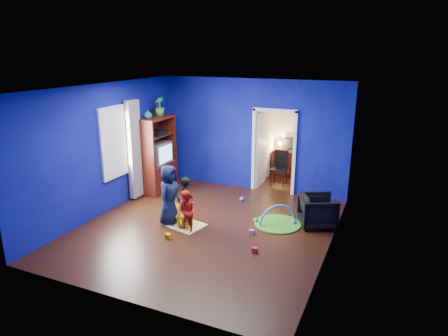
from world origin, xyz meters
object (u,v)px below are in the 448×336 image
at_px(child_black, 187,201).
at_px(toddler_red, 186,212).
at_px(folding_chair, 279,169).
at_px(crt_tv, 158,153).
at_px(vase, 148,114).
at_px(tv_armoire, 157,154).
at_px(armchair, 318,211).
at_px(child_navy, 169,195).
at_px(study_desk, 288,163).
at_px(hopper_ball, 174,211).
at_px(play_mat, 278,224).
at_px(kid_chair, 185,217).

xyz_separation_m(child_black, toddler_red, (0.19, -0.37, -0.08)).
relative_size(child_black, folding_chair, 1.15).
height_order(toddler_red, crt_tv, crt_tv).
relative_size(vase, tv_armoire, 0.11).
xyz_separation_m(armchair, child_navy, (-2.92, -1.15, 0.31)).
height_order(study_desk, folding_chair, folding_chair).
distance_m(child_navy, vase, 2.44).
bearing_deg(study_desk, hopper_ball, -109.64).
height_order(armchair, play_mat, armchair).
xyz_separation_m(armchair, crt_tv, (-4.27, 0.56, 0.69)).
bearing_deg(folding_chair, hopper_ball, -114.98).
xyz_separation_m(toddler_red, kid_chair, (-0.15, 0.20, -0.20)).
distance_m(play_mat, study_desk, 3.57).
distance_m(armchair, folding_chair, 2.70).
xyz_separation_m(child_navy, study_desk, (1.42, 4.36, -0.27)).
bearing_deg(kid_chair, folding_chair, 73.19).
bearing_deg(crt_tv, hopper_ball, -48.27).
relative_size(hopper_ball, play_mat, 0.37).
height_order(tv_armoire, study_desk, tv_armoire).
height_order(child_black, tv_armoire, tv_armoire).
distance_m(child_navy, crt_tv, 2.21).
relative_size(armchair, vase, 3.37).
xyz_separation_m(armchair, child_black, (-2.55, -1.04, 0.20)).
xyz_separation_m(child_navy, hopper_ball, (-0.05, 0.25, -0.46)).
bearing_deg(crt_tv, toddler_red, -45.97).
bearing_deg(child_navy, toddler_red, -118.60).
bearing_deg(hopper_ball, tv_armoire, 132.59).
height_order(vase, play_mat, vase).
bearing_deg(kid_chair, hopper_ball, 144.83).
bearing_deg(vase, study_desk, 46.39).
height_order(toddler_red, play_mat, toddler_red).
distance_m(study_desk, folding_chair, 0.96).
bearing_deg(hopper_ball, kid_chair, -34.61).
bearing_deg(child_black, tv_armoire, 9.69).
relative_size(tv_armoire, crt_tv, 2.80).
distance_m(tv_armoire, play_mat, 3.75).
xyz_separation_m(child_black, tv_armoire, (-1.76, 1.60, 0.45)).
xyz_separation_m(crt_tv, folding_chair, (2.77, 1.69, -0.56)).
height_order(tv_armoire, play_mat, tv_armoire).
bearing_deg(tv_armoire, child_navy, -50.85).
bearing_deg(child_black, toddler_red, 169.05).
bearing_deg(armchair, toddler_red, 95.96).
bearing_deg(vase, tv_armoire, 90.00).
bearing_deg(kid_chair, toddler_red, -53.69).
xyz_separation_m(armchair, folding_chair, (-1.50, 2.25, 0.13)).
bearing_deg(study_desk, toddler_red, -100.53).
height_order(tv_armoire, hopper_ball, tv_armoire).
bearing_deg(child_black, armchair, -105.70).
xyz_separation_m(hopper_ball, folding_chair, (1.47, 3.15, 0.28)).
bearing_deg(play_mat, child_navy, -157.74).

